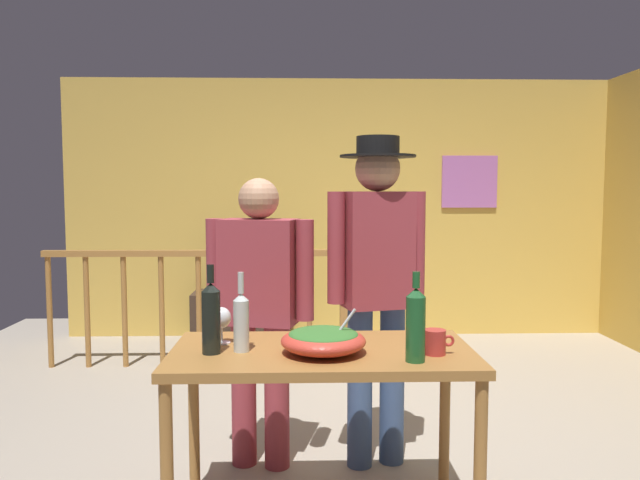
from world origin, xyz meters
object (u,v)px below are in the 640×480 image
object	(u,v)px
wine_bottle_dark	(211,317)
person_standing_left	(260,300)
person_standing_right	(377,272)
salad_bowl	(323,340)
stair_railing	(242,295)
wine_bottle_clear	(241,320)
wine_glass	(222,319)
framed_picture	(469,182)
mug_red	(435,342)
tv_console	(242,318)
flat_screen_tv	(241,269)
wine_bottle_green	(416,323)
serving_table	(322,370)

from	to	relation	value
wine_bottle_dark	person_standing_left	bearing A→B (deg)	76.91
person_standing_right	salad_bowl	bearing A→B (deg)	51.92
stair_railing	wine_bottle_clear	bearing A→B (deg)	-84.49
salad_bowl	wine_glass	bearing A→B (deg)	158.14
framed_picture	mug_red	world-z (taller)	framed_picture
wine_bottle_dark	mug_red	bearing A→B (deg)	-2.65
framed_picture	tv_console	size ratio (longest dim) A/B	0.60
flat_screen_tv	salad_bowl	xyz separation A→B (m)	(0.66, -3.23, 0.12)
wine_bottle_green	wine_glass	bearing A→B (deg)	158.98
wine_glass	mug_red	xyz separation A→B (m)	(0.89, -0.20, -0.06)
wine_glass	mug_red	distance (m)	0.92
salad_bowl	wine_glass	distance (m)	0.47
serving_table	tv_console	bearing A→B (deg)	101.55
stair_railing	tv_console	size ratio (longest dim) A/B	2.78
stair_railing	person_standing_left	world-z (taller)	person_standing_left
framed_picture	wine_glass	distance (m)	3.98
salad_bowl	person_standing_right	distance (m)	0.76
serving_table	flat_screen_tv	bearing A→B (deg)	101.66
stair_railing	wine_bottle_clear	world-z (taller)	wine_bottle_clear
stair_railing	person_standing_right	distance (m)	2.09
wine_bottle_green	wine_bottle_dark	xyz separation A→B (m)	(-0.81, 0.14, 0.00)
wine_glass	stair_railing	bearing A→B (deg)	93.42
wine_bottle_clear	person_standing_right	size ratio (longest dim) A/B	0.19
tv_console	wine_bottle_dark	bearing A→B (deg)	-86.53
framed_picture	flat_screen_tv	distance (m)	2.38
tv_console	flat_screen_tv	size ratio (longest dim) A/B	1.82
wine_bottle_clear	person_standing_right	distance (m)	0.90
tv_console	person_standing_left	xyz separation A→B (m)	(0.35, -2.59, 0.64)
wine_bottle_clear	person_standing_right	world-z (taller)	person_standing_right
tv_console	person_standing_left	bearing A→B (deg)	-82.32
serving_table	framed_picture	bearing A→B (deg)	65.81
wine_glass	person_standing_left	distance (m)	0.51
tv_console	person_standing_right	size ratio (longest dim) A/B	0.52
framed_picture	wine_bottle_dark	xyz separation A→B (m)	(-2.02, -3.54, -0.59)
stair_railing	wine_bottle_green	bearing A→B (deg)	-70.58
salad_bowl	wine_bottle_green	world-z (taller)	wine_bottle_green
serving_table	wine_glass	xyz separation A→B (m)	(-0.43, 0.11, 0.20)
serving_table	wine_bottle_green	distance (m)	0.47
stair_railing	flat_screen_tv	xyz separation A→B (m)	(-0.08, 0.72, 0.12)
serving_table	person_standing_left	xyz separation A→B (m)	(-0.30, 0.60, 0.19)
stair_railing	salad_bowl	size ratio (longest dim) A/B	7.15
person_standing_right	serving_table	bearing A→B (deg)	49.32
flat_screen_tv	mug_red	bearing A→B (deg)	-71.20
salad_bowl	wine_bottle_green	size ratio (longest dim) A/B	0.99
flat_screen_tv	serving_table	bearing A→B (deg)	-78.34
stair_railing	serving_table	world-z (taller)	stair_railing
framed_picture	flat_screen_tv	size ratio (longest dim) A/B	1.10
salad_bowl	flat_screen_tv	bearing A→B (deg)	101.46
stair_railing	wine_glass	bearing A→B (deg)	-86.58
person_standing_left	stair_railing	bearing A→B (deg)	-67.73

